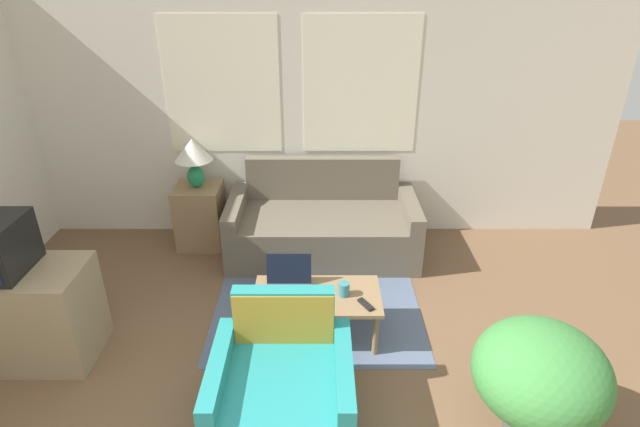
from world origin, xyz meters
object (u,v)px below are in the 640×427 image
Objects in this scene: coffee_table at (317,299)px; potted_plant at (539,376)px; armchair at (283,390)px; table_lamp at (193,155)px; laptop at (288,284)px; cup_navy at (344,289)px; tv_remote at (365,304)px; couch at (322,226)px.

coffee_table is 1.59m from potted_plant.
table_lamp reaches higher than armchair.
cup_navy is (0.41, -0.06, -0.00)m from laptop.
laptop reaches higher than tv_remote.
laptop is at bearing 171.47° from cup_navy.
tv_remote is at bearing -18.73° from laptop.
potted_plant is at bearing -42.04° from tv_remote.
couch reaches higher than armchair.
coffee_table is (-0.05, -1.31, 0.07)m from couch.
laptop is 0.42× the size of potted_plant.
tv_remote is at bearing 50.69° from armchair.
couch is at bearing 96.51° from cup_navy.
laptop is 1.79m from potted_plant.
cup_navy is 0.13× the size of potted_plant.
table_lamp is (-1.24, 0.14, 0.70)m from couch.
potted_plant is at bearing -44.53° from table_lamp.
coffee_table is 9.09× the size of cup_navy.
tv_remote is 0.19× the size of potted_plant.
table_lamp is at bearing 135.47° from potted_plant.
armchair reaches higher than laptop.
tv_remote is at bearing -40.45° from cup_navy.
potted_plant is (1.21, -2.27, 0.24)m from couch.
laptop is (0.97, -1.40, -0.52)m from table_lamp.
cup_navy is (0.15, -1.32, 0.17)m from couch.
table_lamp is at bearing 113.45° from armchair.
cup_navy reaches higher than tv_remote.
laptop is 0.60m from tv_remote.
potted_plant reaches higher than cup_navy.
potted_plant is (1.06, -0.95, 0.07)m from cup_navy.
armchair reaches higher than tv_remote.
cup_navy is at bearing -8.53° from laptop.
coffee_table is at bearing 178.04° from cup_navy.
potted_plant is at bearing -34.44° from laptop.
armchair is at bearing -116.53° from cup_navy.
laptop is at bearing 145.56° from potted_plant.
table_lamp is 3.22× the size of tv_remote.
couch reaches higher than potted_plant.
armchair is 0.84m from coffee_table.
potted_plant is at bearing -37.18° from coffee_table.
armchair is 5.50× the size of tv_remote.
cup_navy is at bearing -1.96° from coffee_table.
table_lamp is 0.51× the size of coffee_table.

